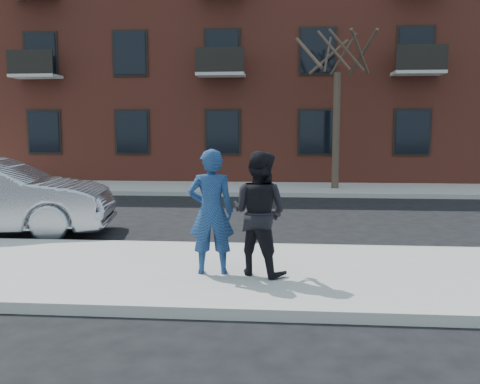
{
  "coord_description": "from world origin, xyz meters",
  "views": [
    {
      "loc": [
        2.54,
        -7.87,
        2.3
      ],
      "look_at": [
        1.86,
        0.4,
        1.28
      ],
      "focal_mm": 38.0,
      "sensor_mm": 36.0,
      "label": 1
    }
  ],
  "objects": [
    {
      "name": "far_curb",
      "position": [
        0.0,
        9.45,
        0.07
      ],
      "size": [
        50.0,
        0.1,
        0.15
      ],
      "primitive_type": "cube",
      "color": "#999691",
      "rests_on": "ground"
    },
    {
      "name": "ground",
      "position": [
        0.0,
        0.0,
        0.0
      ],
      "size": [
        100.0,
        100.0,
        0.0
      ],
      "primitive_type": "plane",
      "color": "black",
      "rests_on": "ground"
    },
    {
      "name": "man_peacoat",
      "position": [
        2.21,
        -0.47,
        1.07
      ],
      "size": [
        1.11,
        1.03,
        1.84
      ],
      "rotation": [
        0.0,
        0.0,
        2.67
      ],
      "color": "black",
      "rests_on": "near_sidewalk"
    },
    {
      "name": "man_hoodie",
      "position": [
        1.5,
        -0.49,
        1.09
      ],
      "size": [
        0.73,
        0.54,
        1.87
      ],
      "rotation": [
        0.0,
        0.0,
        3.25
      ],
      "color": "navy",
      "rests_on": "near_sidewalk"
    },
    {
      "name": "apartment_building",
      "position": [
        2.0,
        18.0,
        6.16
      ],
      "size": [
        24.3,
        10.3,
        12.3
      ],
      "color": "brown",
      "rests_on": "ground"
    },
    {
      "name": "near_sidewalk",
      "position": [
        0.0,
        -0.25,
        0.07
      ],
      "size": [
        50.0,
        3.5,
        0.15
      ],
      "primitive_type": "cube",
      "color": "gray",
      "rests_on": "ground"
    },
    {
      "name": "near_curb",
      "position": [
        0.0,
        1.55,
        0.07
      ],
      "size": [
        50.0,
        0.1,
        0.15
      ],
      "primitive_type": "cube",
      "color": "#999691",
      "rests_on": "ground"
    },
    {
      "name": "far_sidewalk",
      "position": [
        0.0,
        11.25,
        0.07
      ],
      "size": [
        50.0,
        3.5,
        0.15
      ],
      "primitive_type": "cube",
      "color": "gray",
      "rests_on": "ground"
    },
    {
      "name": "street_tree",
      "position": [
        4.5,
        11.0,
        5.52
      ],
      "size": [
        3.6,
        3.6,
        6.8
      ],
      "color": "#33271E",
      "rests_on": "far_sidewalk"
    }
  ]
}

